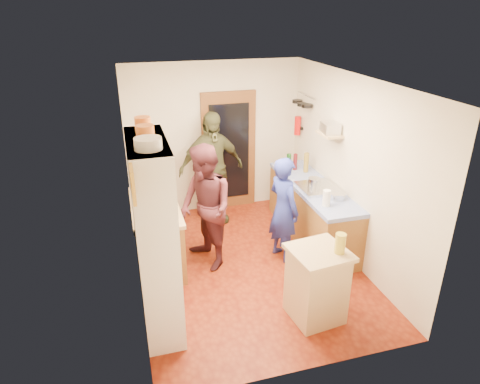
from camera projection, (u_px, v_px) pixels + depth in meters
name	position (u px, v px, depth m)	size (l,w,h in m)	color
floor	(247.00, 265.00, 6.13)	(3.00, 4.00, 0.02)	maroon
ceiling	(249.00, 79.00, 5.07)	(3.00, 4.00, 0.02)	silver
wall_back	(214.00, 138.00, 7.37)	(3.00, 0.02, 2.60)	beige
wall_front	(313.00, 263.00, 3.83)	(3.00, 0.02, 2.60)	beige
wall_left	(130.00, 194.00, 5.23)	(0.02, 4.00, 2.60)	beige
wall_right	(351.00, 170.00, 5.98)	(0.02, 4.00, 2.60)	beige
door_frame	(229.00, 152.00, 7.50)	(0.95, 0.06, 2.10)	brown
door_glass	(229.00, 152.00, 7.47)	(0.70, 0.02, 1.70)	black
hutch_body	(155.00, 237.00, 4.66)	(0.40, 1.20, 2.20)	white
hutch_top_shelf	(146.00, 142.00, 4.22)	(0.40, 1.14, 0.04)	white
plate_stack	(148.00, 144.00, 3.92)	(0.26, 0.26, 0.11)	white
orange_pot_a	(145.00, 132.00, 4.19)	(0.18, 0.18, 0.15)	orange
orange_pot_b	(143.00, 124.00, 4.48)	(0.17, 0.17, 0.15)	orange
left_counter_base	(157.00, 235.00, 6.05)	(0.60, 1.40, 0.85)	brown
left_counter_top	(155.00, 207.00, 5.87)	(0.64, 1.44, 0.05)	tan
toaster	(162.00, 215.00, 5.39)	(0.25, 0.17, 0.19)	white
kettle	(151.00, 201.00, 5.74)	(0.17, 0.17, 0.19)	white
orange_bowl	(160.00, 199.00, 5.94)	(0.18, 0.18, 0.08)	orange
chopping_board	(152.00, 188.00, 6.36)	(0.30, 0.22, 0.03)	tan
right_counter_base	(311.00, 213.00, 6.70)	(0.60, 2.20, 0.84)	brown
right_counter_top	(313.00, 187.00, 6.52)	(0.62, 2.22, 0.06)	#1F3FBA
hob	(318.00, 188.00, 6.36)	(0.55, 0.58, 0.04)	silver
pot_on_hob	(314.00, 182.00, 6.35)	(0.18, 0.18, 0.12)	silver
bottle_a	(289.00, 163.00, 6.98)	(0.07, 0.07, 0.30)	#143F14
bottle_b	(295.00, 162.00, 7.05)	(0.07, 0.07, 0.27)	#591419
bottle_c	(306.00, 163.00, 6.95)	(0.08, 0.08, 0.32)	olive
paper_towel	(327.00, 198.00, 5.79)	(0.11, 0.11, 0.23)	white
mixing_bowl	(337.00, 196.00, 6.03)	(0.24, 0.24, 0.09)	silver
island_base	(316.00, 286.00, 4.95)	(0.55, 0.55, 0.86)	tan
island_top	(319.00, 253.00, 4.77)	(0.62, 0.62, 0.05)	tan
cutting_board	(313.00, 250.00, 4.79)	(0.35, 0.28, 0.02)	white
oil_jar	(340.00, 243.00, 4.68)	(0.12, 0.12, 0.23)	#AD9E2D
pan_rail	(306.00, 95.00, 7.01)	(0.02, 0.02, 0.65)	silver
pan_hang_a	(307.00, 106.00, 6.89)	(0.18, 0.18, 0.05)	black
pan_hang_b	(302.00, 104.00, 7.07)	(0.16, 0.16, 0.05)	black
pan_hang_c	(297.00, 101.00, 7.25)	(0.17, 0.17, 0.05)	black
wall_shelf	(330.00, 134.00, 6.18)	(0.26, 0.42, 0.03)	tan
radio	(330.00, 128.00, 6.14)	(0.22, 0.30, 0.15)	silver
ext_bracket	(301.00, 128.00, 7.41)	(0.06, 0.10, 0.04)	black
fire_extinguisher	(298.00, 126.00, 7.37)	(0.11, 0.11, 0.32)	red
picture_frame	(133.00, 184.00, 3.57)	(0.03, 0.25, 0.30)	gold
person_hob	(286.00, 209.00, 6.02)	(0.56, 0.37, 1.54)	navy
person_left	(206.00, 207.00, 5.85)	(0.86, 0.67, 1.77)	#431B22
person_back	(212.00, 169.00, 7.00)	(1.11, 0.46, 1.90)	#3C3D24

